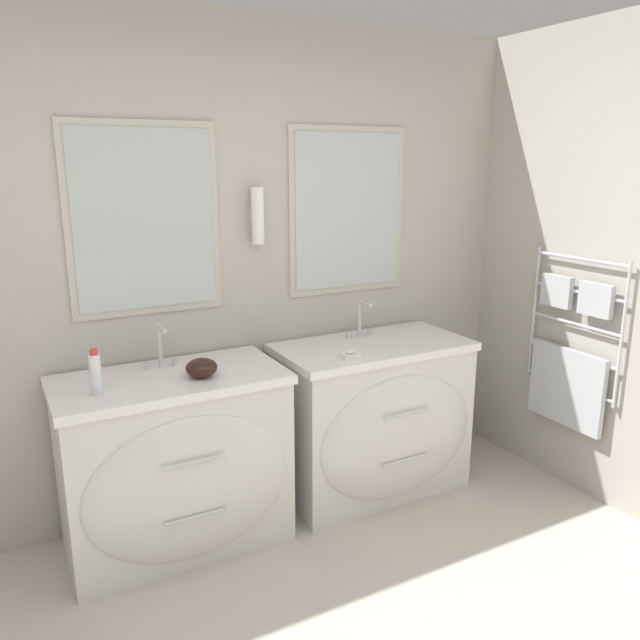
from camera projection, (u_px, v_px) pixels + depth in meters
name	position (u px, v px, depth m)	size (l,w,h in m)	color
wall_back	(184.00, 273.00, 3.22)	(5.65, 0.15, 2.60)	#B2ADA3
wall_right	(622.00, 275.00, 3.27)	(0.13, 3.78, 2.60)	#B2ADA3
vanity_left	(177.00, 462.00, 3.03)	(1.08, 0.63, 0.88)	silver
vanity_right	(375.00, 418.00, 3.56)	(1.08, 0.63, 0.88)	silver
faucet_left	(161.00, 346.00, 3.04)	(0.17, 0.14, 0.22)	silver
faucet_right	(361.00, 319.00, 3.57)	(0.17, 0.14, 0.22)	silver
toiletry_bottle	(96.00, 374.00, 2.70)	(0.05, 0.05, 0.21)	silver
amenity_bowl	(201.00, 368.00, 2.93)	(0.15, 0.15, 0.09)	black
soap_dish	(350.00, 355.00, 3.22)	(0.10, 0.07, 0.04)	white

